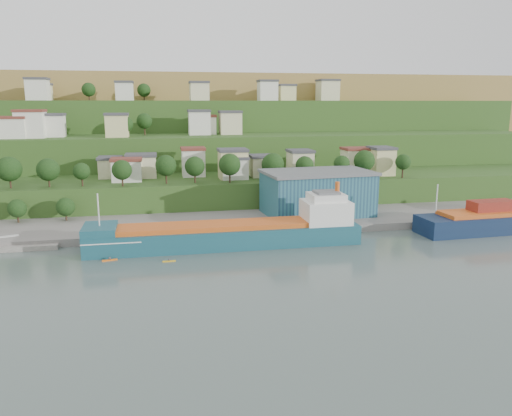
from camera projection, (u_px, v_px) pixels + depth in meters
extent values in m
plane|color=#404E48|center=(211.00, 258.00, 112.02)|extent=(500.00, 500.00, 0.00)
cube|color=slate|center=(270.00, 224.00, 142.67)|extent=(220.00, 26.00, 4.00)
cube|color=#284719|center=(193.00, 208.00, 165.78)|extent=(260.00, 32.00, 20.00)
cube|color=#284719|center=(188.00, 192.00, 194.57)|extent=(280.00, 32.00, 44.00)
cube|color=#284719|center=(184.00, 180.00, 223.37)|extent=(300.00, 32.00, 70.00)
cube|color=olive|center=(177.00, 162.00, 294.41)|extent=(360.00, 120.00, 96.00)
cube|color=beige|center=(111.00, 168.00, 163.52)|extent=(7.22, 8.14, 6.06)
cube|color=#3F3F44|center=(110.00, 158.00, 162.80)|extent=(7.82, 8.74, 0.90)
cube|color=silver|center=(127.00, 171.00, 156.27)|extent=(9.01, 7.36, 6.42)
cube|color=brown|center=(126.00, 159.00, 155.51)|extent=(9.61, 7.96, 0.90)
cube|color=beige|center=(141.00, 167.00, 163.96)|extent=(9.56, 8.34, 6.93)
cube|color=#3F3F44|center=(141.00, 155.00, 163.15)|extent=(10.16, 8.94, 0.90)
cube|color=silver|center=(193.00, 163.00, 166.50)|extent=(7.41, 7.43, 8.77)
cube|color=brown|center=(193.00, 149.00, 165.50)|extent=(8.01, 8.03, 0.90)
cube|color=#D3CB88|center=(233.00, 165.00, 161.37)|extent=(8.85, 8.06, 8.79)
cube|color=#3F3F44|center=(233.00, 150.00, 160.37)|extent=(9.45, 8.66, 0.90)
cube|color=silver|center=(234.00, 169.00, 161.37)|extent=(8.30, 8.14, 6.38)
cube|color=#3F3F44|center=(234.00, 158.00, 160.61)|extent=(8.90, 8.74, 0.90)
cube|color=beige|center=(262.00, 167.00, 166.00)|extent=(7.84, 7.90, 6.37)
cube|color=#3F3F44|center=(262.00, 156.00, 165.25)|extent=(8.44, 8.50, 0.90)
cube|color=beige|center=(300.00, 164.00, 169.51)|extent=(7.52, 8.59, 7.70)
cube|color=#3F3F44|center=(300.00, 151.00, 168.62)|extent=(8.12, 9.19, 0.90)
cube|color=beige|center=(357.00, 162.00, 173.35)|extent=(9.45, 7.66, 8.13)
cube|color=brown|center=(357.00, 149.00, 172.42)|extent=(10.05, 8.26, 0.90)
cube|color=#D3CB88|center=(381.00, 162.00, 169.65)|extent=(7.04, 8.55, 8.70)
cube|color=#3F3F44|center=(382.00, 148.00, 168.66)|extent=(7.64, 9.15, 0.90)
cube|color=silver|center=(13.00, 129.00, 172.31)|extent=(9.40, 7.26, 6.74)
cube|color=brown|center=(12.00, 117.00, 171.52)|extent=(10.00, 7.86, 0.90)
cube|color=silver|center=(31.00, 125.00, 174.48)|extent=(9.36, 8.26, 9.00)
cube|color=brown|center=(30.00, 111.00, 173.45)|extent=(9.96, 8.86, 0.90)
cube|color=#D3CB88|center=(41.00, 128.00, 180.83)|extent=(9.39, 7.92, 6.47)
cube|color=#3F3F44|center=(40.00, 117.00, 180.06)|extent=(9.99, 8.52, 0.90)
cube|color=silver|center=(53.00, 126.00, 180.06)|extent=(7.68, 7.62, 7.56)
cube|color=#3F3F44|center=(52.00, 114.00, 179.19)|extent=(8.28, 8.22, 0.90)
cube|color=#D3CB88|center=(117.00, 126.00, 179.12)|extent=(7.82, 7.10, 7.68)
cube|color=#3F3F44|center=(116.00, 114.00, 178.23)|extent=(8.42, 7.70, 0.90)
cube|color=silver|center=(199.00, 123.00, 191.42)|extent=(8.03, 7.00, 8.68)
cube|color=#3F3F44|center=(199.00, 111.00, 190.43)|extent=(8.63, 7.60, 0.90)
cube|color=silver|center=(205.00, 126.00, 195.56)|extent=(8.49, 7.42, 6.63)
cube|color=brown|center=(204.00, 116.00, 194.78)|extent=(9.09, 8.02, 0.90)
cube|color=beige|center=(230.00, 124.00, 194.69)|extent=(8.15, 8.04, 8.26)
cube|color=#3F3F44|center=(230.00, 112.00, 193.74)|extent=(8.75, 8.64, 0.90)
cube|color=beige|center=(40.00, 93.00, 208.98)|extent=(8.43, 8.71, 6.32)
cube|color=#3F3F44|center=(40.00, 84.00, 208.24)|extent=(9.03, 9.31, 0.90)
cube|color=silver|center=(38.00, 90.00, 200.32)|extent=(8.16, 7.74, 8.11)
cube|color=#3F3F44|center=(37.00, 79.00, 199.39)|extent=(8.76, 8.34, 0.90)
cube|color=silver|center=(125.00, 92.00, 209.32)|extent=(7.03, 8.76, 7.16)
cube|color=#3F3F44|center=(124.00, 82.00, 208.48)|extent=(7.63, 9.36, 0.90)
cube|color=beige|center=(199.00, 92.00, 211.25)|extent=(7.76, 8.77, 7.12)
cube|color=#3F3F44|center=(199.00, 82.00, 210.42)|extent=(8.36, 9.37, 0.90)
cube|color=silver|center=(268.00, 91.00, 221.87)|extent=(8.03, 7.59, 8.17)
cube|color=#3F3F44|center=(268.00, 81.00, 220.93)|extent=(8.63, 8.19, 0.90)
cube|color=#D3CB88|center=(286.00, 94.00, 228.39)|extent=(7.13, 8.27, 6.52)
cube|color=#3F3F44|center=(287.00, 85.00, 227.63)|extent=(7.73, 8.87, 0.90)
cube|color=beige|center=(328.00, 91.00, 233.60)|extent=(8.96, 8.95, 8.94)
cube|color=#3F3F44|center=(328.00, 80.00, 232.58)|extent=(9.56, 9.55, 0.90)
cylinder|color=#382619|center=(10.00, 182.00, 143.22)|extent=(0.50, 0.50, 3.64)
sphere|color=black|center=(9.00, 169.00, 142.44)|extent=(7.10, 7.10, 7.10)
cylinder|color=#382619|center=(49.00, 181.00, 145.42)|extent=(0.50, 0.50, 3.30)
sphere|color=black|center=(48.00, 170.00, 144.71)|extent=(6.55, 6.55, 6.55)
cylinder|color=#382619|center=(82.00, 181.00, 146.82)|extent=(0.50, 0.50, 3.10)
sphere|color=black|center=(82.00, 171.00, 146.22)|extent=(4.93, 4.93, 4.93)
cylinder|color=#382619|center=(122.00, 181.00, 146.70)|extent=(0.50, 0.50, 3.23)
sphere|color=black|center=(122.00, 170.00, 146.03)|extent=(5.88, 5.88, 5.88)
cylinder|color=#382619|center=(166.00, 177.00, 151.29)|extent=(0.50, 0.50, 3.83)
sphere|color=black|center=(166.00, 165.00, 150.53)|extent=(6.33, 6.33, 6.33)
cylinder|color=#382619|center=(195.00, 177.00, 152.89)|extent=(0.50, 0.50, 3.45)
sphere|color=black|center=(195.00, 166.00, 152.19)|extent=(6.09, 6.09, 6.09)
cylinder|color=#382619|center=(230.00, 177.00, 153.09)|extent=(0.50, 0.50, 3.79)
sphere|color=black|center=(230.00, 165.00, 152.32)|extent=(6.73, 6.73, 6.73)
cylinder|color=#382619|center=(273.00, 175.00, 157.86)|extent=(0.50, 0.50, 3.13)
sphere|color=black|center=(273.00, 164.00, 157.13)|extent=(7.11, 7.11, 7.11)
cylinder|color=#382619|center=(305.00, 175.00, 157.59)|extent=(0.50, 0.50, 3.29)
sphere|color=black|center=(305.00, 165.00, 156.92)|extent=(5.74, 5.74, 5.74)
cylinder|color=#382619|center=(341.00, 174.00, 159.13)|extent=(0.50, 0.50, 3.82)
sphere|color=black|center=(342.00, 163.00, 158.44)|extent=(5.12, 5.12, 5.12)
cylinder|color=#382619|center=(364.00, 173.00, 161.53)|extent=(0.50, 0.50, 3.96)
sphere|color=black|center=(364.00, 161.00, 160.73)|extent=(6.80, 6.80, 6.80)
cylinder|color=#382619|center=(403.00, 172.00, 162.91)|extent=(0.50, 0.50, 3.88)
sphere|color=black|center=(403.00, 162.00, 162.22)|extent=(5.05, 5.05, 5.05)
cylinder|color=#382619|center=(145.00, 130.00, 190.16)|extent=(0.50, 0.50, 3.71)
sphere|color=black|center=(144.00, 121.00, 189.44)|extent=(5.89, 5.89, 5.89)
cylinder|color=#382619|center=(89.00, 97.00, 208.15)|extent=(0.50, 0.50, 2.91)
sphere|color=black|center=(89.00, 90.00, 207.53)|extent=(5.72, 5.72, 5.72)
cylinder|color=#382619|center=(144.00, 97.00, 220.23)|extent=(0.50, 0.50, 2.95)
sphere|color=black|center=(144.00, 90.00, 219.59)|extent=(5.83, 5.83, 5.83)
cylinder|color=#382619|center=(126.00, 133.00, 179.67)|extent=(0.50, 0.50, 3.06)
sphere|color=black|center=(125.00, 124.00, 179.04)|extent=(5.53, 5.53, 5.53)
cube|color=#164553|center=(225.00, 241.00, 120.81)|extent=(65.65, 10.47, 6.56)
cube|color=#C7541A|center=(217.00, 226.00, 119.66)|extent=(48.77, 8.56, 1.13)
cube|color=#164553|center=(100.00, 230.00, 114.45)|extent=(7.53, 10.33, 1.88)
cube|color=silver|center=(326.00, 212.00, 124.33)|extent=(11.27, 9.40, 5.63)
cube|color=silver|center=(326.00, 197.00, 123.55)|extent=(8.46, 7.52, 1.88)
cube|color=#595B5E|center=(326.00, 192.00, 123.30)|extent=(5.64, 5.64, 0.56)
cylinder|color=#C7541A|center=(337.00, 187.00, 123.60)|extent=(1.13, 1.13, 2.81)
cylinder|color=silver|center=(98.00, 210.00, 113.48)|extent=(0.34, 0.34, 7.50)
cube|color=silver|center=(113.00, 238.00, 115.41)|extent=(13.15, 10.63, 0.23)
cylinder|color=silver|center=(437.00, 198.00, 130.32)|extent=(0.34, 0.34, 7.21)
cube|color=maroon|center=(492.00, 205.00, 133.98)|extent=(12.56, 5.64, 2.68)
cube|color=navy|center=(317.00, 194.00, 145.84)|extent=(31.40, 20.45, 12.00)
cube|color=#595B5E|center=(318.00, 172.00, 144.51)|extent=(32.48, 21.53, 0.80)
cube|color=silver|center=(9.00, 238.00, 122.51)|extent=(4.69, 2.95, 0.88)
cube|color=orange|center=(110.00, 260.00, 110.08)|extent=(3.33, 1.18, 0.25)
sphere|color=#3F3F44|center=(110.00, 258.00, 109.99)|extent=(0.57, 0.57, 0.57)
cube|color=gold|center=(169.00, 261.00, 109.36)|extent=(2.85, 0.58, 0.21)
sphere|color=#3F3F44|center=(169.00, 260.00, 109.28)|extent=(0.50, 0.50, 0.50)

